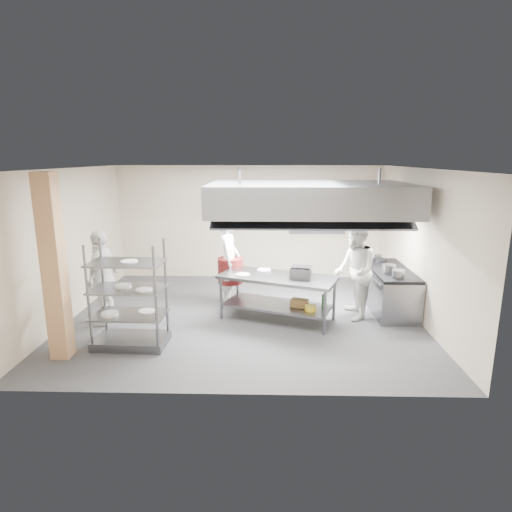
{
  "coord_description": "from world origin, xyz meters",
  "views": [
    {
      "loc": [
        0.45,
        -8.33,
        3.21
      ],
      "look_at": [
        0.23,
        0.2,
        1.23
      ],
      "focal_mm": 30.0,
      "sensor_mm": 36.0,
      "label": 1
    }
  ],
  "objects_px": {
    "chef_plating": "(103,278)",
    "stockpot": "(389,269)",
    "pass_rack": "(128,295)",
    "chef_line": "(355,271)",
    "cooking_range": "(389,290)",
    "griddle": "(301,272)",
    "chef_head": "(229,261)",
    "island": "(277,298)"
  },
  "relations": [
    {
      "from": "chef_line",
      "to": "stockpot",
      "type": "bearing_deg",
      "value": 99.65
    },
    {
      "from": "island",
      "to": "pass_rack",
      "type": "height_order",
      "value": "pass_rack"
    },
    {
      "from": "pass_rack",
      "to": "stockpot",
      "type": "xyz_separation_m",
      "value": [
        4.84,
        1.57,
        0.07
      ]
    },
    {
      "from": "island",
      "to": "chef_line",
      "type": "relative_size",
      "value": 1.16
    },
    {
      "from": "chef_head",
      "to": "griddle",
      "type": "bearing_deg",
      "value": -121.69
    },
    {
      "from": "chef_head",
      "to": "pass_rack",
      "type": "bearing_deg",
      "value": 147.07
    },
    {
      "from": "chef_line",
      "to": "stockpot",
      "type": "relative_size",
      "value": 7.3
    },
    {
      "from": "island",
      "to": "pass_rack",
      "type": "relative_size",
      "value": 1.24
    },
    {
      "from": "stockpot",
      "to": "pass_rack",
      "type": "bearing_deg",
      "value": -162.0
    },
    {
      "from": "cooking_range",
      "to": "chef_plating",
      "type": "bearing_deg",
      "value": -170.67
    },
    {
      "from": "pass_rack",
      "to": "griddle",
      "type": "bearing_deg",
      "value": 23.76
    },
    {
      "from": "chef_line",
      "to": "chef_plating",
      "type": "height_order",
      "value": "chef_line"
    },
    {
      "from": "chef_head",
      "to": "stockpot",
      "type": "distance_m",
      "value": 3.37
    },
    {
      "from": "pass_rack",
      "to": "chef_head",
      "type": "bearing_deg",
      "value": 57.4
    },
    {
      "from": "stockpot",
      "to": "chef_plating",
      "type": "bearing_deg",
      "value": -174.15
    },
    {
      "from": "chef_head",
      "to": "chef_plating",
      "type": "distance_m",
      "value": 2.63
    },
    {
      "from": "griddle",
      "to": "stockpot",
      "type": "bearing_deg",
      "value": 23.57
    },
    {
      "from": "cooking_range",
      "to": "stockpot",
      "type": "bearing_deg",
      "value": -110.92
    },
    {
      "from": "cooking_range",
      "to": "pass_rack",
      "type": "bearing_deg",
      "value": -158.66
    },
    {
      "from": "pass_rack",
      "to": "chef_plating",
      "type": "bearing_deg",
      "value": 131.57
    },
    {
      "from": "griddle",
      "to": "stockpot",
      "type": "distance_m",
      "value": 1.85
    },
    {
      "from": "chef_head",
      "to": "griddle",
      "type": "xyz_separation_m",
      "value": [
        1.5,
        -1.0,
        0.02
      ]
    },
    {
      "from": "chef_line",
      "to": "chef_plating",
      "type": "xyz_separation_m",
      "value": [
        -4.94,
        -0.44,
        -0.05
      ]
    },
    {
      "from": "chef_head",
      "to": "chef_plating",
      "type": "bearing_deg",
      "value": 119.01
    },
    {
      "from": "island",
      "to": "chef_head",
      "type": "distance_m",
      "value": 1.49
    },
    {
      "from": "pass_rack",
      "to": "chef_head",
      "type": "distance_m",
      "value": 2.67
    },
    {
      "from": "chef_line",
      "to": "griddle",
      "type": "bearing_deg",
      "value": -79.67
    },
    {
      "from": "cooking_range",
      "to": "griddle",
      "type": "bearing_deg",
      "value": -159.08
    },
    {
      "from": "island",
      "to": "chef_plating",
      "type": "distance_m",
      "value": 3.43
    },
    {
      "from": "pass_rack",
      "to": "cooking_range",
      "type": "height_order",
      "value": "pass_rack"
    },
    {
      "from": "cooking_range",
      "to": "chef_head",
      "type": "height_order",
      "value": "chef_head"
    },
    {
      "from": "griddle",
      "to": "pass_rack",
      "type": "bearing_deg",
      "value": -146.49
    },
    {
      "from": "chef_line",
      "to": "chef_head",
      "type": "bearing_deg",
      "value": -108.01
    },
    {
      "from": "island",
      "to": "stockpot",
      "type": "bearing_deg",
      "value": 28.36
    },
    {
      "from": "chef_line",
      "to": "chef_plating",
      "type": "bearing_deg",
      "value": -86.55
    },
    {
      "from": "island",
      "to": "chef_line",
      "type": "xyz_separation_m",
      "value": [
        1.55,
        0.14,
        0.53
      ]
    },
    {
      "from": "cooking_range",
      "to": "stockpot",
      "type": "relative_size",
      "value": 7.4
    },
    {
      "from": "pass_rack",
      "to": "griddle",
      "type": "relative_size",
      "value": 4.53
    },
    {
      "from": "chef_line",
      "to": "chef_plating",
      "type": "distance_m",
      "value": 4.96
    },
    {
      "from": "chef_plating",
      "to": "stockpot",
      "type": "xyz_separation_m",
      "value": [
        5.65,
        0.58,
        0.06
      ]
    },
    {
      "from": "pass_rack",
      "to": "chef_line",
      "type": "bearing_deg",
      "value": 21.29
    },
    {
      "from": "chef_plating",
      "to": "griddle",
      "type": "distance_m",
      "value": 3.85
    }
  ]
}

